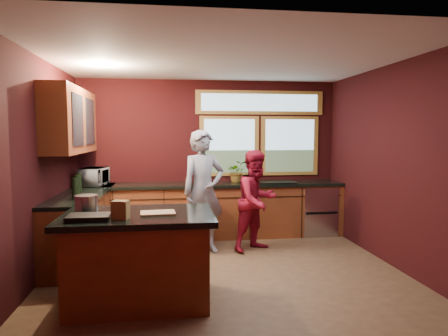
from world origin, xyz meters
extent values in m
plane|color=brown|center=(0.00, 0.00, 0.00)|extent=(4.50, 4.50, 0.00)
cube|color=black|center=(0.00, 2.00, 1.35)|extent=(4.50, 0.02, 2.70)
cube|color=black|center=(0.00, -2.00, 1.35)|extent=(4.50, 0.02, 2.70)
cube|color=black|center=(-2.25, 0.00, 1.35)|extent=(0.02, 4.00, 2.70)
cube|color=black|center=(2.25, 0.00, 1.35)|extent=(0.02, 4.00, 2.70)
cube|color=silver|center=(0.00, 0.00, 2.70)|extent=(4.50, 4.00, 0.02)
cube|color=#93B9CC|center=(0.35, 1.99, 1.55)|extent=(1.06, 0.02, 1.06)
cube|color=#93B9CC|center=(1.45, 1.99, 1.55)|extent=(1.06, 0.02, 1.06)
cube|color=olive|center=(0.90, 1.99, 2.32)|extent=(2.30, 0.02, 0.42)
cube|color=#5D2E16|center=(-2.07, 0.85, 1.95)|extent=(0.36, 1.80, 0.90)
cube|color=#5D2E16|center=(0.00, 1.70, 0.44)|extent=(4.50, 0.60, 0.88)
cube|color=black|center=(0.00, 1.69, 0.91)|extent=(4.50, 0.64, 0.05)
cube|color=#B7B7BC|center=(1.85, 1.68, 0.42)|extent=(0.60, 0.58, 0.85)
cube|color=black|center=(1.10, 1.66, 0.91)|extent=(0.66, 0.46, 0.05)
cube|color=#5D2E16|center=(-1.95, 0.85, 0.44)|extent=(0.60, 2.30, 0.88)
cube|color=black|center=(-1.94, 0.85, 0.91)|extent=(0.64, 2.30, 0.05)
cube|color=#5D2E16|center=(-1.02, -0.85, 0.44)|extent=(1.40, 0.90, 0.88)
cube|color=black|center=(-1.02, -0.85, 0.92)|extent=(1.55, 1.05, 0.06)
imported|color=slate|center=(-0.21, 0.82, 0.91)|extent=(0.77, 0.64, 1.82)
imported|color=maroon|center=(0.60, 0.83, 0.76)|extent=(0.93, 0.87, 1.52)
imported|color=#999999|center=(-1.92, 1.61, 1.07)|extent=(0.44, 0.57, 0.29)
imported|color=#999999|center=(0.45, 1.75, 1.12)|extent=(0.34, 0.29, 0.37)
cylinder|color=silver|center=(0.77, 1.70, 1.07)|extent=(0.12, 0.12, 0.28)
cube|color=tan|center=(-0.82, -0.90, 0.95)|extent=(0.37, 0.27, 0.02)
cylinder|color=#A5A5AA|center=(-1.57, -0.70, 1.03)|extent=(0.24, 0.24, 0.18)
cube|color=brown|center=(-1.17, -1.10, 1.03)|extent=(0.17, 0.15, 0.18)
cube|color=black|center=(-1.47, -1.10, 0.97)|extent=(0.40, 0.28, 0.05)
camera|label=1|loc=(-0.67, -5.02, 1.77)|focal=32.00mm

